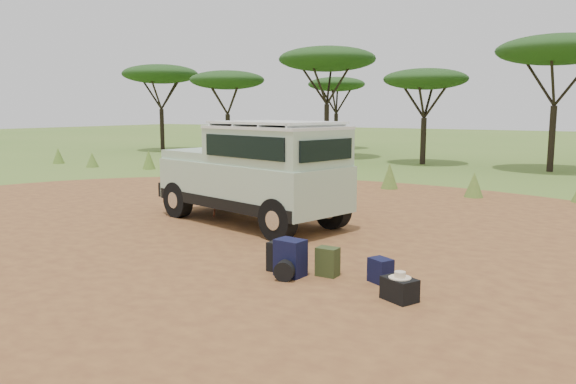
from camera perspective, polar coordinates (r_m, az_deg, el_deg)
The scene contains 13 objects.
ground at distance 12.42m, azimuth -5.19°, elevation -4.50°, with size 140.00×140.00×0.00m, color #53772A.
dirt_clearing at distance 12.42m, azimuth -5.19°, elevation -4.49°, with size 23.00×23.00×0.01m, color #905D2F.
grass_fringe at distance 19.81m, azimuth 10.45°, elevation 1.41°, with size 36.60×1.60×0.90m.
acacia_treeline at distance 30.23m, azimuth 19.88°, elevation 11.90°, with size 46.70×13.20×6.26m.
safari_vehicle at distance 13.56m, azimuth -3.31°, elevation 1.77°, with size 5.43×3.12×2.49m.
walking_staff at distance 14.32m, azimuth -7.17°, elevation 0.54°, with size 0.04×0.04×1.70m, color maroon.
backpack_black at distance 9.70m, azimuth -0.89°, elevation -6.60°, with size 0.37×0.28×0.51m, color black.
backpack_navy at distance 9.41m, azimuth 0.24°, elevation -6.70°, with size 0.48×0.34×0.63m, color #101434.
backpack_olive at distance 9.44m, azimuth 4.04°, elevation -7.09°, with size 0.35×0.26×0.49m, color #36431F.
duffel_navy at distance 9.20m, azimuth 9.38°, elevation -7.89°, with size 0.36×0.27×0.40m, color #101434.
hard_case at distance 8.43m, azimuth 11.26°, elevation -9.68°, with size 0.49×0.34×0.34m, color black.
stuff_sack at distance 9.25m, azimuth -0.23°, elevation -7.91°, with size 0.33×0.33×0.33m, color black.
safari_hat at distance 8.37m, azimuth 11.31°, elevation -8.33°, with size 0.33×0.33×0.10m.
Camera 1 is at (7.36, -9.61, 2.76)m, focal length 35.00 mm.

